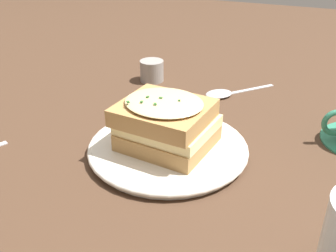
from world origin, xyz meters
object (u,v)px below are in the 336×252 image
object	(u,v)px
dinner_plate	(168,148)
spoon	(223,93)
condiment_pot	(152,71)
sandwich	(166,123)

from	to	relation	value
dinner_plate	spoon	bearing A→B (deg)	-4.84
condiment_pot	dinner_plate	bearing A→B (deg)	-150.89
dinner_plate	sandwich	xyz separation A→B (m)	(-0.00, 0.00, 0.04)
sandwich	condiment_pot	xyz separation A→B (m)	(0.26, 0.14, -0.03)
spoon	dinner_plate	bearing A→B (deg)	128.02
spoon	condiment_pot	bearing A→B (deg)	36.29
sandwich	condiment_pot	world-z (taller)	sandwich
sandwich	spoon	distance (m)	0.24
spoon	condiment_pot	xyz separation A→B (m)	(0.02, 0.16, 0.02)
sandwich	spoon	bearing A→B (deg)	-5.21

